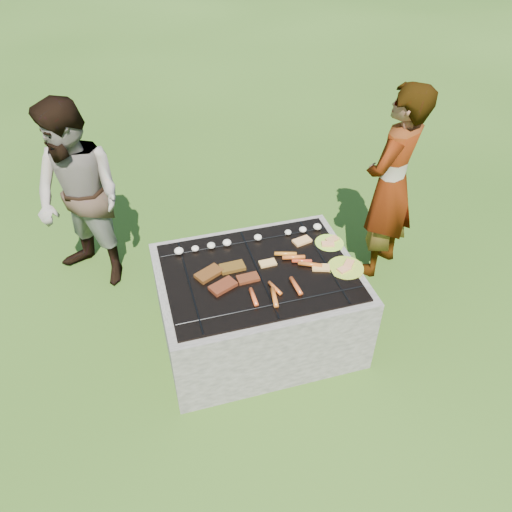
# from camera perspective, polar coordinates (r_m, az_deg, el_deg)

# --- Properties ---
(lawn) EXTENTS (60.00, 60.00, 0.00)m
(lawn) POSITION_cam_1_polar(r_m,az_deg,el_deg) (3.67, 0.22, -8.95)
(lawn) COLOR #224210
(lawn) RESTS_ON ground
(fire_pit) EXTENTS (1.30, 1.00, 0.62)m
(fire_pit) POSITION_cam_1_polar(r_m,az_deg,el_deg) (3.46, 0.23, -5.86)
(fire_pit) COLOR #A39990
(fire_pit) RESTS_ON ground
(mushrooms) EXTENTS (1.06, 0.06, 0.04)m
(mushrooms) POSITION_cam_1_polar(r_m,az_deg,el_deg) (3.46, -1.31, 1.89)
(mushrooms) COLOR beige
(mushrooms) RESTS_ON fire_pit
(pork_slabs) EXTENTS (0.40, 0.30, 0.03)m
(pork_slabs) POSITION_cam_1_polar(r_m,az_deg,el_deg) (3.19, -3.56, -2.30)
(pork_slabs) COLOR brown
(pork_slabs) RESTS_ON fire_pit
(sausages) EXTENTS (0.53, 0.50, 0.03)m
(sausages) POSITION_cam_1_polar(r_m,az_deg,el_deg) (3.19, 3.58, -2.24)
(sausages) COLOR #C97121
(sausages) RESTS_ON fire_pit
(bread_on_grate) EXTENTS (0.44, 0.40, 0.02)m
(bread_on_grate) POSITION_cam_1_polar(r_m,az_deg,el_deg) (3.36, 4.84, 0.13)
(bread_on_grate) COLOR #ECCC78
(bread_on_grate) RESTS_ON fire_pit
(plate_far) EXTENTS (0.22, 0.22, 0.03)m
(plate_far) POSITION_cam_1_polar(r_m,az_deg,el_deg) (3.50, 8.39, 1.48)
(plate_far) COLOR #B1D633
(plate_far) RESTS_ON fire_pit
(plate_near) EXTENTS (0.28, 0.28, 0.03)m
(plate_near) POSITION_cam_1_polar(r_m,az_deg,el_deg) (3.32, 10.21, -1.35)
(plate_near) COLOR yellow
(plate_near) RESTS_ON fire_pit
(cook) EXTENTS (0.68, 0.63, 1.56)m
(cook) POSITION_cam_1_polar(r_m,az_deg,el_deg) (3.90, 15.15, 7.83)
(cook) COLOR gray
(cook) RESTS_ON ground
(bystander) EXTENTS (0.91, 0.91, 1.49)m
(bystander) POSITION_cam_1_polar(r_m,az_deg,el_deg) (3.89, -19.47, 6.12)
(bystander) COLOR gray
(bystander) RESTS_ON ground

